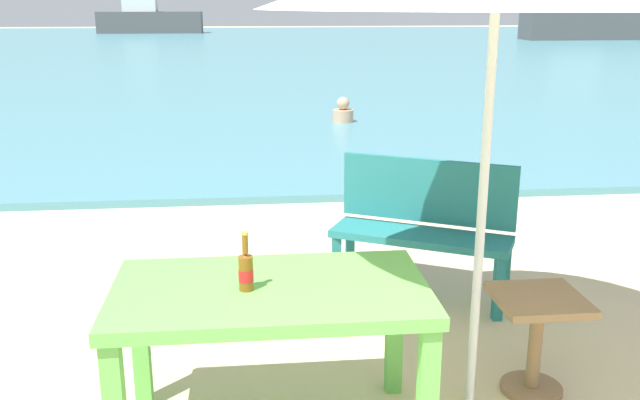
% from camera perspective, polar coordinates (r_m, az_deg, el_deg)
% --- Properties ---
extents(sea_water, '(120.00, 50.00, 0.08)m').
position_cam_1_polar(sea_water, '(31.87, -4.28, 12.33)').
color(sea_water, teal).
rests_on(sea_water, ground_plane).
extents(picnic_table_green, '(1.40, 0.80, 0.76)m').
position_cam_1_polar(picnic_table_green, '(3.16, -4.04, -8.87)').
color(picnic_table_green, '#60B24C').
rests_on(picnic_table_green, ground_plane).
extents(beer_bottle_amber, '(0.07, 0.07, 0.26)m').
position_cam_1_polar(beer_bottle_amber, '(3.05, -6.08, -5.70)').
color(beer_bottle_amber, brown).
rests_on(beer_bottle_amber, picnic_table_green).
extents(side_table_wood, '(0.44, 0.44, 0.54)m').
position_cam_1_polar(side_table_wood, '(3.80, 17.28, -10.08)').
color(side_table_wood, olive).
rests_on(side_table_wood, ground_plane).
extents(bench_teal_center, '(1.23, 0.87, 0.95)m').
position_cam_1_polar(bench_teal_center, '(4.78, 8.45, -1.70)').
color(bench_teal_center, '#237275').
rests_on(bench_teal_center, ground_plane).
extents(swimmer_person, '(0.34, 0.34, 0.41)m').
position_cam_1_polar(swimmer_person, '(11.49, 1.89, 7.18)').
color(swimmer_person, tan).
rests_on(swimmer_person, sea_water).
extents(boat_cargo_ship, '(7.00, 1.91, 2.55)m').
position_cam_1_polar(boat_cargo_ship, '(40.43, 21.04, 13.45)').
color(boat_cargo_ship, '#4C4C4C').
rests_on(boat_cargo_ship, sea_water).
extents(boat_ferry, '(6.51, 1.78, 2.37)m').
position_cam_1_polar(boat_ferry, '(47.17, -13.82, 14.15)').
color(boat_ferry, '#4C4C4C').
rests_on(boat_ferry, sea_water).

